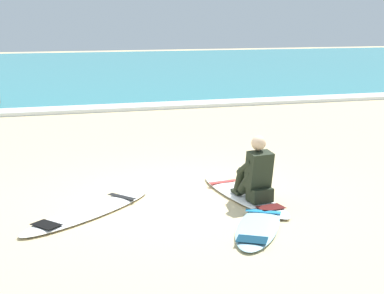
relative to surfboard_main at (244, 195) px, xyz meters
The scene contains 7 objects.
ground_plane 0.95m from the surfboard_main, 162.84° to the left, with size 80.00×80.00×0.00m, color #CCB584.
sea 22.73m from the surfboard_main, 92.29° to the left, with size 80.00×28.00×0.10m, color teal.
breaking_foam 9.05m from the surfboard_main, 95.77° to the left, with size 80.00×0.90×0.11m, color white.
surfboard_main is the anchor object (origin of this frame).
surfer_seated 0.52m from the surfboard_main, 81.35° to the right, with size 0.43×0.74×0.95m.
surfboard_spare_near 2.32m from the surfboard_main, behind, with size 2.20×1.89×0.08m.
surfboard_spare_far 1.33m from the surfboard_main, 103.54° to the right, with size 1.34×1.76×0.08m.
Camera 1 is at (-2.20, -7.99, 2.65)m, focal length 53.70 mm.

